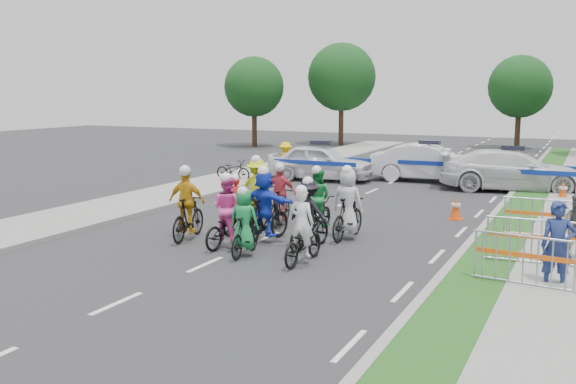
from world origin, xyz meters
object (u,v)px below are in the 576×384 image
at_px(rider_0, 303,237).
at_px(rider_7, 348,211).
at_px(rider_6, 237,213).
at_px(rider_9, 281,201).
at_px(rider_5, 265,210).
at_px(rider_8, 317,207).
at_px(rider_4, 309,221).
at_px(rider_10, 257,197).
at_px(barrier_0, 523,263).
at_px(marshal_hiviz, 286,160).
at_px(parked_bike, 233,170).
at_px(police_car_2, 512,170).
at_px(cone_1, 563,191).
at_px(spectator_0, 558,246).
at_px(tree_0, 254,87).
at_px(rider_3, 188,211).
at_px(rider_2, 228,219).
at_px(barrier_2, 542,220).
at_px(rider_1, 245,229).
at_px(tree_3, 342,77).
at_px(police_car_1, 429,163).
at_px(cone_0, 456,208).
at_px(barrier_1, 532,244).
at_px(tree_4, 520,87).
at_px(police_car_0, 321,162).

distance_m(rider_0, rider_7, 2.74).
distance_m(rider_6, rider_9, 1.57).
height_order(rider_5, rider_8, rider_5).
bearing_deg(rider_4, rider_10, -33.49).
xyz_separation_m(rider_8, barrier_0, (5.77, -3.20, -0.14)).
xyz_separation_m(marshal_hiviz, parked_bike, (-1.67, -1.87, -0.34)).
distance_m(police_car_2, cone_1, 2.55).
distance_m(spectator_0, tree_0, 34.15).
bearing_deg(spectator_0, rider_4, 161.01).
bearing_deg(rider_0, rider_5, -38.56).
bearing_deg(rider_3, rider_9, -127.14).
distance_m(rider_2, cone_1, 13.41).
height_order(rider_7, barrier_2, rider_7).
xyz_separation_m(rider_10, marshal_hiviz, (-3.65, 9.45, 0.03)).
height_order(rider_1, tree_0, tree_0).
bearing_deg(cone_1, spectator_0, -87.99).
relative_size(rider_0, tree_3, 0.25).
xyz_separation_m(rider_4, rider_10, (-2.71, 2.32, 0.07)).
distance_m(police_car_2, tree_3, 22.70).
distance_m(rider_6, spectator_0, 8.50).
distance_m(police_car_1, cone_0, 8.49).
bearing_deg(cone_0, barrier_2, -36.07).
bearing_deg(cone_1, parked_bike, -177.10).
relative_size(rider_0, parked_bike, 1.02).
xyz_separation_m(rider_1, barrier_1, (6.28, 1.81, -0.11)).
relative_size(rider_9, spectator_0, 1.04).
bearing_deg(barrier_1, cone_0, 118.37).
bearing_deg(cone_0, marshal_hiviz, 144.30).
relative_size(barrier_1, cone_1, 2.86).
relative_size(rider_0, tree_4, 0.29).
xyz_separation_m(rider_3, rider_7, (3.79, 1.89, 0.01)).
distance_m(rider_3, rider_4, 3.34).
xyz_separation_m(rider_7, police_car_0, (-5.07, 10.22, 0.02)).
xyz_separation_m(tree_0, tree_3, (5.00, 4.00, 0.70)).
relative_size(tree_0, tree_4, 1.00).
height_order(rider_10, parked_bike, rider_10).
bearing_deg(rider_2, marshal_hiviz, -64.38).
relative_size(rider_7, tree_0, 0.32).
distance_m(marshal_hiviz, barrier_2, 14.21).
distance_m(rider_6, barrier_1, 7.74).
distance_m(barrier_1, tree_4, 31.52).
height_order(marshal_hiviz, parked_bike, marshal_hiviz).
bearing_deg(tree_4, spectator_0, -82.49).
xyz_separation_m(rider_2, rider_7, (2.42, 2.12, 0.06)).
distance_m(tree_0, tree_4, 18.03).
bearing_deg(cone_0, rider_10, -149.93).
bearing_deg(barrier_1, rider_0, -159.18).
height_order(rider_7, rider_8, rider_7).
distance_m(rider_0, barrier_0, 4.76).
distance_m(rider_3, barrier_1, 8.54).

